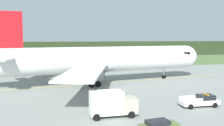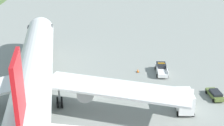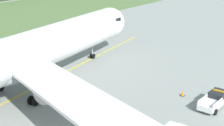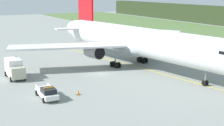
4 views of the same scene
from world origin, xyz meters
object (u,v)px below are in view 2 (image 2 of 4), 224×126
(catering_truck, at_px, (184,99))
(ops_pickup_truck, at_px, (161,69))
(airliner, at_px, (35,72))
(apron_cone, at_px, (138,71))
(staff_car, at_px, (215,94))

(catering_truck, bearing_deg, ops_pickup_truck, 5.53)
(airliner, bearing_deg, apron_cone, -58.05)
(ops_pickup_truck, bearing_deg, airliner, 115.22)
(ops_pickup_truck, xyz_separation_m, catering_truck, (-14.16, -1.37, 0.90))
(apron_cone, bearing_deg, ops_pickup_truck, -96.80)
(airliner, xyz_separation_m, staff_car, (0.36, -30.56, -4.59))
(airliner, relative_size, catering_truck, 8.81)
(airliner, relative_size, staff_car, 11.82)
(airliner, xyz_separation_m, catering_truck, (-3.42, -24.19, -3.49))
(apron_cone, bearing_deg, airliner, 121.95)
(airliner, bearing_deg, ops_pickup_truck, -64.78)
(airliner, xyz_separation_m, apron_cone, (11.31, -18.13, -4.94))
(airliner, bearing_deg, catering_truck, -98.04)
(airliner, distance_m, staff_car, 30.90)
(ops_pickup_truck, relative_size, apron_cone, 7.98)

